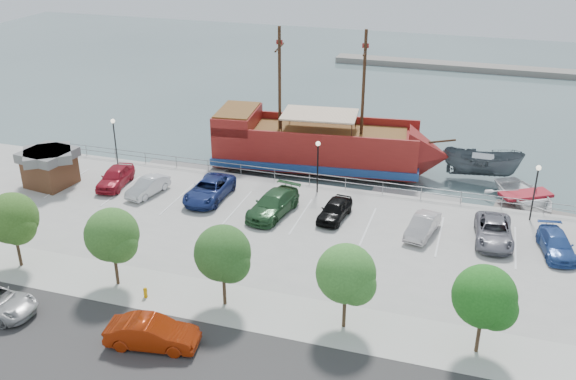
% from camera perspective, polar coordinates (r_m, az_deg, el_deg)
% --- Properties ---
extents(ground, '(160.00, 160.00, 0.00)m').
position_cam_1_polar(ground, '(45.89, 0.44, -4.56)').
color(ground, '#45585A').
extents(street, '(100.00, 8.00, 0.04)m').
position_cam_1_polar(street, '(33.05, -8.14, -15.95)').
color(street, '#353332').
rests_on(street, land_slab).
extents(sidewalk, '(100.00, 4.00, 0.05)m').
position_cam_1_polar(sidewalk, '(37.36, -4.18, -10.33)').
color(sidewalk, '#B7B7AE').
rests_on(sidewalk, land_slab).
extents(seawall_railing, '(50.00, 0.06, 1.00)m').
position_cam_1_polar(seawall_railing, '(51.94, 2.99, 0.92)').
color(seawall_railing, gray).
rests_on(seawall_railing, land_slab).
extents(far_shore, '(40.00, 3.00, 0.80)m').
position_cam_1_polar(far_shore, '(95.85, 16.34, 10.39)').
color(far_shore, gray).
rests_on(far_shore, ground).
extents(pirate_ship, '(21.14, 7.88, 13.18)m').
position_cam_1_polar(pirate_ship, '(56.81, 4.07, 3.77)').
color(pirate_ship, maroon).
rests_on(pirate_ship, ground).
extents(patrol_boat, '(6.72, 2.53, 2.60)m').
position_cam_1_polar(patrol_boat, '(57.50, 16.84, 2.02)').
color(patrol_boat, '#495157').
rests_on(patrol_boat, ground).
extents(speedboat, '(7.46, 8.10, 1.37)m').
position_cam_1_polar(speedboat, '(53.82, 20.32, -0.77)').
color(speedboat, white).
rests_on(speedboat, ground).
extents(dock_west, '(7.48, 2.48, 0.42)m').
position_cam_1_polar(dock_west, '(57.91, -9.07, 1.80)').
color(dock_west, slate).
rests_on(dock_west, ground).
extents(dock_mid, '(7.23, 2.32, 0.41)m').
position_cam_1_polar(dock_mid, '(52.58, 11.22, -0.82)').
color(dock_mid, gray).
rests_on(dock_mid, ground).
extents(dock_east, '(7.34, 3.18, 0.41)m').
position_cam_1_polar(dock_east, '(52.67, 21.62, -2.14)').
color(dock_east, slate).
rests_on(dock_east, ground).
extents(shed, '(4.08, 4.08, 2.97)m').
position_cam_1_polar(shed, '(55.10, -20.43, 1.96)').
color(shed, '#55321E').
rests_on(shed, land_slab).
extents(street_sedan, '(5.04, 2.41, 1.60)m').
position_cam_1_polar(street_sedan, '(34.71, -11.98, -12.36)').
color(street_sedan, '#8F2307').
rests_on(street_sedan, street).
extents(fire_hydrant, '(0.24, 0.24, 0.68)m').
position_cam_1_polar(fire_hydrant, '(38.75, -12.57, -8.87)').
color(fire_hydrant, '#C38701').
rests_on(fire_hydrant, sidewalk).
extents(lamp_post_left, '(0.36, 0.36, 4.28)m').
position_cam_1_polar(lamp_post_left, '(56.86, -15.18, 4.83)').
color(lamp_post_left, black).
rests_on(lamp_post_left, land_slab).
extents(lamp_post_mid, '(0.36, 0.36, 4.28)m').
position_cam_1_polar(lamp_post_mid, '(49.85, 2.67, 2.89)').
color(lamp_post_mid, black).
rests_on(lamp_post_mid, land_slab).
extents(lamp_post_right, '(0.36, 0.36, 4.28)m').
position_cam_1_polar(lamp_post_right, '(48.61, 21.18, 0.59)').
color(lamp_post_right, black).
rests_on(lamp_post_right, land_slab).
extents(tree_b, '(3.30, 3.20, 5.00)m').
position_cam_1_polar(tree_b, '(42.81, -23.21, -2.50)').
color(tree_b, '#473321').
rests_on(tree_b, sidewalk).
extents(tree_c, '(3.30, 3.20, 5.00)m').
position_cam_1_polar(tree_c, '(38.84, -15.24, -4.06)').
color(tree_c, '#473321').
rests_on(tree_c, sidewalk).
extents(tree_d, '(3.30, 3.20, 5.00)m').
position_cam_1_polar(tree_d, '(35.81, -5.66, -5.82)').
color(tree_d, '#473321').
rests_on(tree_d, sidewalk).
extents(tree_e, '(3.30, 3.20, 5.00)m').
position_cam_1_polar(tree_e, '(33.98, 5.38, -7.64)').
color(tree_e, '#473321').
rests_on(tree_e, sidewalk).
extents(tree_f, '(3.30, 3.20, 5.00)m').
position_cam_1_polar(tree_f, '(33.53, 17.27, -9.27)').
color(tree_f, '#473321').
rests_on(tree_f, sidewalk).
extents(parked_car_a, '(2.47, 4.82, 1.57)m').
position_cam_1_polar(parked_car_a, '(53.61, -15.10, 1.14)').
color(parked_car_a, maroon).
rests_on(parked_car_a, land_slab).
extents(parked_car_b, '(2.19, 4.22, 1.32)m').
position_cam_1_polar(parked_car_b, '(51.49, -12.36, 0.30)').
color(parked_car_b, silver).
rests_on(parked_car_b, land_slab).
extents(parked_car_c, '(2.61, 5.61, 1.56)m').
position_cam_1_polar(parked_car_c, '(49.88, -7.02, 0.04)').
color(parked_car_c, navy).
rests_on(parked_car_c, land_slab).
extents(parked_car_d, '(3.14, 5.85, 1.61)m').
position_cam_1_polar(parked_car_d, '(47.11, -1.34, -1.27)').
color(parked_car_d, '#27512C').
rests_on(parked_car_d, land_slab).
extents(parked_car_e, '(2.12, 4.33, 1.42)m').
position_cam_1_polar(parked_car_e, '(46.64, 4.17, -1.74)').
color(parked_car_e, black).
rests_on(parked_car_e, land_slab).
extents(parked_car_f, '(2.24, 4.35, 1.37)m').
position_cam_1_polar(parked_car_f, '(45.28, 11.87, -3.14)').
color(parked_car_f, beige).
rests_on(parked_car_f, land_slab).
extents(parked_car_g, '(2.78, 5.41, 1.46)m').
position_cam_1_polar(parked_car_g, '(45.70, 17.83, -3.52)').
color(parked_car_g, slate).
rests_on(parked_car_g, land_slab).
extents(parked_car_h, '(2.67, 4.83, 1.32)m').
position_cam_1_polar(parked_car_h, '(45.65, 22.75, -4.46)').
color(parked_car_h, '#2E519B').
rests_on(parked_car_h, land_slab).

